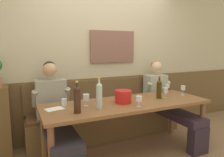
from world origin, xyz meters
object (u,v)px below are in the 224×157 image
object	(u,v)px
person_right_seat	(55,114)
wine_bottle_clear_water	(77,99)
ice_bucket	(123,97)
wine_glass_by_bottle	(183,88)
wine_glass_right_end	(139,99)
wine_glass_center_front	(86,98)
wine_bottle_green_tall	(159,89)
wall_bench	(108,121)
water_tumbler_left	(64,102)
wine_bottle_amber_mid	(99,95)
dining_table	(127,108)
person_left_seat	(167,99)
wine_glass_near_bucket	(167,86)
wine_glass_center_rear	(165,91)

from	to	relation	value
person_right_seat	wine_bottle_clear_water	size ratio (longest dim) A/B	3.51
ice_bucket	wine_glass_by_bottle	bearing A→B (deg)	1.00
wine_glass_right_end	wine_glass_center_front	world-z (taller)	wine_glass_center_front
person_right_seat	wine_glass_center_front	bearing A→B (deg)	-35.59
wine_bottle_green_tall	wine_glass_center_front	size ratio (longest dim) A/B	2.20
ice_bucket	wine_glass_by_bottle	world-z (taller)	ice_bucket
wall_bench	water_tumbler_left	distance (m)	1.06
wine_bottle_green_tall	wall_bench	bearing A→B (deg)	129.02
person_right_seat	wine_glass_center_front	xyz separation A→B (m)	(0.34, -0.25, 0.23)
wine_bottle_clear_water	wine_glass_center_front	bearing A→B (deg)	52.21
wall_bench	wine_glass_right_end	size ratio (longest dim) A/B	19.13
wine_bottle_clear_water	wine_glass_center_front	world-z (taller)	wine_bottle_clear_water
person_right_seat	ice_bucket	xyz separation A→B (m)	(0.83, -0.31, 0.21)
wine_bottle_amber_mid	dining_table	bearing A→B (deg)	12.08
person_left_seat	wine_bottle_green_tall	distance (m)	0.57
wall_bench	water_tumbler_left	xyz separation A→B (m)	(-0.80, -0.46, 0.51)
dining_table	wine_glass_center_front	distance (m)	0.59
wine_bottle_amber_mid	wine_glass_center_front	world-z (taller)	wine_bottle_amber_mid
person_left_seat	wine_glass_center_front	size ratio (longest dim) A/B	8.30
wine_glass_by_bottle	wine_glass_center_front	size ratio (longest dim) A/B	0.96
person_right_seat	wine_bottle_clear_water	xyz separation A→B (m)	(0.17, -0.47, 0.29)
wine_glass_near_bucket	wine_glass_center_front	world-z (taller)	wine_glass_center_front
wine_bottle_amber_mid	wine_glass_near_bucket	size ratio (longest dim) A/B	2.82
wall_bench	person_left_seat	world-z (taller)	person_left_seat
wine_glass_near_bucket	wine_glass_center_front	xyz separation A→B (m)	(-1.47, -0.24, 0.01)
dining_table	wine_glass_right_end	xyz separation A→B (m)	(0.03, -0.24, 0.18)
wine_bottle_amber_mid	ice_bucket	bearing A→B (deg)	14.00
wall_bench	wine_bottle_green_tall	xyz separation A→B (m)	(0.52, -0.64, 0.61)
person_right_seat	person_left_seat	xyz separation A→B (m)	(1.81, 0.00, -0.01)
wine_bottle_green_tall	wine_glass_center_rear	world-z (taller)	wine_bottle_green_tall
wine_glass_right_end	water_tumbler_left	xyz separation A→B (m)	(-0.83, 0.41, -0.05)
wine_glass_near_bucket	wine_glass_center_front	bearing A→B (deg)	-170.73
ice_bucket	wine_glass_center_rear	bearing A→B (deg)	-0.86
wine_glass_center_rear	wine_glass_right_end	bearing A→B (deg)	-158.78
wine_bottle_clear_water	wine_glass_right_end	xyz separation A→B (m)	(0.76, -0.07, -0.07)
wall_bench	ice_bucket	bearing A→B (deg)	-95.39
wine_glass_near_bucket	wine_glass_center_rear	xyz separation A→B (m)	(-0.30, -0.31, 0.01)
wall_bench	wine_glass_by_bottle	world-z (taller)	wall_bench
wall_bench	dining_table	world-z (taller)	wall_bench
person_right_seat	wine_bottle_green_tall	distance (m)	1.47
wine_glass_near_bucket	wine_bottle_amber_mid	bearing A→B (deg)	-163.77
wine_glass_near_bucket	wine_glass_center_rear	size ratio (longest dim) A/B	0.87
person_right_seat	wine_glass_center_front	world-z (taller)	person_right_seat
person_right_seat	wine_glass_by_bottle	xyz separation A→B (m)	(1.88, -0.29, 0.23)
water_tumbler_left	wine_bottle_clear_water	bearing A→B (deg)	-78.02
person_left_seat	wine_bottle_clear_water	world-z (taller)	person_left_seat
wine_bottle_clear_water	wine_glass_center_rear	xyz separation A→B (m)	(1.34, 0.16, -0.06)
wine_bottle_clear_water	wine_glass_center_front	size ratio (longest dim) A/B	2.43
wall_bench	wine_glass_center_rear	bearing A→B (deg)	-46.42
wall_bench	dining_table	size ratio (longest dim) A/B	1.13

